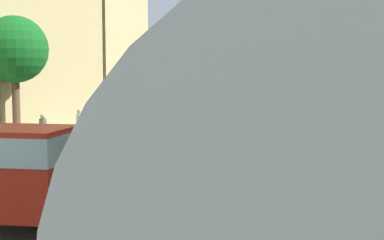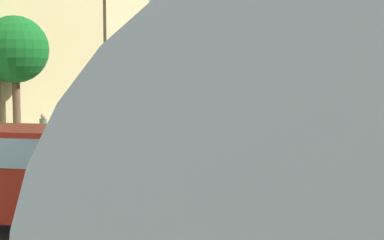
{
  "view_description": "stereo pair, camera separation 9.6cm",
  "coord_description": "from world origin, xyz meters",
  "views": [
    {
      "loc": [
        4.38,
        -3.45,
        3.84
      ],
      "look_at": [
        0.0,
        19.54,
        1.67
      ],
      "focal_mm": 53.43,
      "sensor_mm": 36.0,
      "label": 1
    },
    {
      "loc": [
        4.48,
        -3.43,
        3.84
      ],
      "look_at": [
        0.0,
        19.54,
        1.67
      ],
      "focal_mm": 53.43,
      "sensor_mm": 36.0,
      "label": 2
    }
  ],
  "objects": [
    {
      "name": "ground_plane",
      "position": [
        0.0,
        27.0,
        0.0
      ],
      "size": [
        154.0,
        154.0,
        0.0
      ],
      "primitive_type": "plane",
      "color": "#3F434B"
    },
    {
      "name": "sidewalk_left",
      "position": [
        -7.25,
        27.0,
        0.07
      ],
      "size": [
        2.5,
        70.0,
        0.14
      ],
      "primitive_type": "cube",
      "color": "gray",
      "rests_on": "ground"
    },
    {
      "name": "sidewalk_right",
      "position": [
        7.25,
        27.0,
        0.07
      ],
      "size": [
        2.5,
        70.0,
        0.14
      ],
      "primitive_type": "cube",
      "color": "#A6AF9E",
      "rests_on": "ground"
    },
    {
      "name": "building_left_2",
      "position": [
        -10.79,
        26.07,
        6.42
      ],
      "size": [
        4.58,
        13.14,
        12.84
      ],
      "color": "tan",
      "rests_on": "ground"
    },
    {
      "name": "building_left_3",
      "position": [
        -10.61,
        38.67,
        6.71
      ],
      "size": [
        4.65,
        10.83,
        13.37
      ],
      "color": "tan",
      "rests_on": "ground"
    },
    {
      "name": "distant_church",
      "position": [
        0.0,
        56.02,
        7.61
      ],
      "size": [
        12.82,
        7.8,
        22.79
      ],
      "color": "tan",
      "rests_on": "ground"
    },
    {
      "name": "parked_bus_0",
      "position": [
        4.69,
        2.61,
        2.37
      ],
      "size": [
        3.24,
        8.95,
        4.24
      ],
      "color": "yellow",
      "rests_on": "ground"
    },
    {
      "name": "parked_bus_1",
      "position": [
        4.69,
        14.86,
        2.28
      ],
      "size": [
        3.28,
        8.19,
        4.09
      ],
      "color": "teal",
      "rests_on": "ground"
    },
    {
      "name": "parked_bus_2",
      "position": [
        4.79,
        26.04,
        2.22
      ],
      "size": [
        3.33,
        8.71,
        3.99
      ],
      "color": "beige",
      "rests_on": "ground"
    },
    {
      "name": "parked_bus_3",
      "position": [
        4.51,
        37.79,
        2.17
      ],
      "size": [
        3.31,
        9.91,
        3.94
      ],
      "color": "yellow",
      "rests_on": "ground"
    },
    {
      "name": "cargo_truck_0",
      "position": [
        -1.88,
        10.02,
        1.28
      ],
      "size": [
        2.99,
        6.77,
        2.46
      ],
      "color": "#B12414",
      "rests_on": "ground"
    },
    {
      "name": "cargo_truck_1",
      "position": [
        -1.49,
        20.46,
        1.14
      ],
      "size": [
        3.37,
        7.17,
        2.19
      ],
      "color": "red",
      "rests_on": "ground"
    },
    {
      "name": "car_0",
      "position": [
        -1.63,
        28.97,
        0.72
      ],
      "size": [
        2.38,
        3.82,
        1.42
      ],
      "color": "#B83728",
      "rests_on": "ground"
    },
    {
      "name": "car_1",
      "position": [
        -1.96,
        37.5,
        0.82
      ],
      "size": [
        2.38,
        4.32,
        1.64
      ],
      "color": "#B32920",
      "rests_on": "ground"
    },
    {
      "name": "car_2",
      "position": [
        -1.44,
        46.81,
        0.78
      ],
      "size": [
        2.22,
        3.97,
        1.57
      ],
      "color": "silver",
      "rests_on": "ground"
    },
    {
      "name": "car_3",
      "position": [
        2.1,
        12.24,
        0.71
      ],
      "size": [
        2.39,
        4.48,
        1.37
      ],
      "color": "#A93520",
      "rests_on": "ground"
    },
    {
      "name": "car_4",
      "position": [
        1.53,
        19.88,
        0.77
      ],
      "size": [
        2.14,
        3.86,
        1.55
      ],
      "color": "#4A9953",
      "rests_on": "ground"
    },
    {
      "name": "car_5",
      "position": [
        1.53,
        28.5,
        0.81
      ],
      "size": [
        2.36,
        4.26,
        1.62
      ],
      "color": "#3989C0",
      "rests_on": "ground"
    },
    {
      "name": "car_6",
      "position": [
        2.0,
        36.65,
        0.75
      ],
      "size": [
        2.27,
        4.1,
        1.47
      ],
      "color": "silver",
      "rests_on": "ground"
    },
    {
      "name": "pedestrian_0",
      "position": [
        -6.51,
        23.46,
        1.01
      ],
      "size": [
        0.45,
        0.45,
        1.76
      ],
      "color": "#1D3342",
      "rests_on": "ground"
    },
    {
      "name": "pedestrian_1",
      "position": [
        -6.74,
        19.85,
        1.05
      ],
      "size": [
        0.46,
        0.46,
        1.81
      ],
      "color": "#796262",
      "rests_on": "ground"
    },
    {
      "name": "roadside_tree_2",
      "position": [
        -7.9,
        19.68,
        4.58
      ],
      "size": [
        2.94,
        2.94,
        6.09
      ],
      "color": "brown",
      "rests_on": "ground"
    }
  ]
}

